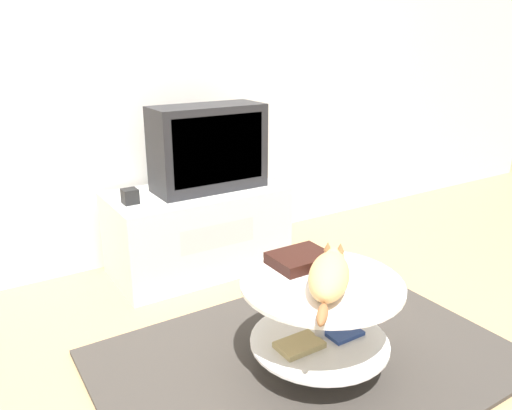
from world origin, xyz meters
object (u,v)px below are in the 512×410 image
dvd_box (300,259)px  cat (329,275)px  tv (208,148)px  speaker (130,196)px

dvd_box → cat: size_ratio=0.59×
tv → cat: 1.33m
dvd_box → tv: bearing=85.4°
tv → cat: (-0.13, -1.29, -0.27)m
tv → speaker: 0.56m
speaker → tv: bearing=2.9°
tv → speaker: bearing=-177.1°
dvd_box → cat: bearing=-99.9°
tv → dvd_box: size_ratio=2.61×
dvd_box → cat: (-0.04, -0.25, 0.04)m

